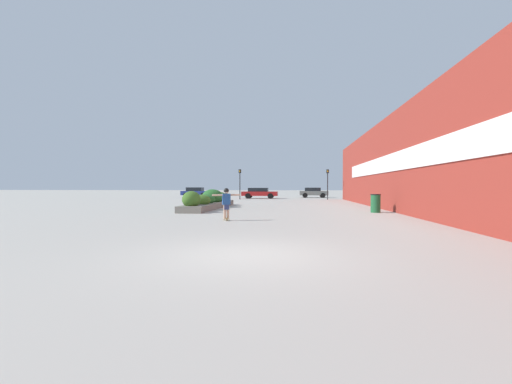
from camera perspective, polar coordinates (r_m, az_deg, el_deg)
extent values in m
plane|color=#ADA89E|center=(7.72, -1.50, -10.43)|extent=(300.00, 300.00, 0.00)
cube|color=maroon|center=(22.40, 22.52, 4.63)|extent=(0.60, 42.53, 6.02)
cube|color=white|center=(23.28, 21.02, 4.44)|extent=(0.06, 26.11, 1.08)
cube|color=slate|center=(24.67, -7.65, -2.21)|extent=(1.53, 10.33, 0.40)
ellipsoid|color=#3D6623|center=(20.58, -10.71, -1.23)|extent=(1.09, 1.24, 1.00)
ellipsoid|color=#3D6623|center=(22.16, -9.07, -1.35)|extent=(1.17, 1.27, 0.72)
ellipsoid|color=#286028|center=(23.71, -8.30, -1.21)|extent=(1.26, 1.25, 0.71)
ellipsoid|color=#286028|center=(25.40, -7.27, -0.76)|extent=(1.54, 1.48, 1.08)
ellipsoid|color=#3D6623|center=(26.94, -6.29, -0.85)|extent=(1.39, 1.57, 0.84)
ellipsoid|color=#286028|center=(28.66, -5.81, -0.86)|extent=(1.39, 1.19, 0.70)
cube|color=olive|center=(15.46, -4.97, -4.43)|extent=(0.39, 0.62, 0.01)
cylinder|color=beige|center=(15.66, -5.39, -4.58)|extent=(0.07, 0.07, 0.06)
cylinder|color=beige|center=(15.69, -4.88, -4.57)|extent=(0.07, 0.07, 0.06)
cylinder|color=beige|center=(15.25, -5.06, -4.73)|extent=(0.07, 0.07, 0.06)
cylinder|color=beige|center=(15.28, -4.54, -4.72)|extent=(0.07, 0.07, 0.06)
cylinder|color=tan|center=(15.42, -5.24, -3.26)|extent=(0.15, 0.15, 0.62)
cylinder|color=tan|center=(15.45, -4.70, -3.25)|extent=(0.15, 0.15, 0.62)
cube|color=navy|center=(15.42, -4.97, -2.51)|extent=(0.28, 0.26, 0.22)
cube|color=#234C8C|center=(15.41, -4.97, -1.19)|extent=(0.39, 0.30, 0.49)
cylinder|color=tan|center=(15.32, -6.46, -0.51)|extent=(0.45, 0.26, 0.08)
cylinder|color=tan|center=(15.49, -3.51, -0.49)|extent=(0.45, 0.26, 0.08)
sphere|color=tan|center=(15.40, -4.98, 0.09)|extent=(0.20, 0.20, 0.20)
sphere|color=black|center=(15.40, -4.98, 0.23)|extent=(0.23, 0.23, 0.23)
cylinder|color=#1E5B33|center=(21.34, 19.30, -1.86)|extent=(0.56, 0.56, 1.04)
cylinder|color=black|center=(21.32, 19.31, -0.40)|extent=(0.58, 0.58, 0.05)
cube|color=maroon|center=(44.73, 0.63, -0.28)|extent=(4.66, 1.89, 0.55)
cube|color=black|center=(44.74, 0.40, 0.39)|extent=(2.56, 1.66, 0.48)
cylinder|color=black|center=(45.51, 2.56, -0.61)|extent=(0.71, 0.22, 0.71)
cylinder|color=black|center=(43.72, 2.40, -0.67)|extent=(0.71, 0.22, 0.71)
cylinder|color=black|center=(45.79, -1.05, -0.60)|extent=(0.71, 0.22, 0.71)
cylinder|color=black|center=(44.01, -1.35, -0.66)|extent=(0.71, 0.22, 0.71)
cube|color=navy|center=(49.14, -9.96, -0.17)|extent=(4.02, 1.78, 0.59)
cube|color=black|center=(49.18, -10.14, 0.47)|extent=(2.21, 1.56, 0.50)
cylinder|color=black|center=(49.63, -8.30, -0.50)|extent=(0.70, 0.22, 0.70)
cylinder|color=black|center=(48.00, -8.81, -0.54)|extent=(0.70, 0.22, 0.70)
cylinder|color=black|center=(50.32, -11.05, -0.49)|extent=(0.70, 0.22, 0.70)
cylinder|color=black|center=(48.71, -11.64, -0.53)|extent=(0.70, 0.22, 0.70)
cube|color=navy|center=(50.40, 21.37, -0.16)|extent=(4.08, 1.84, 0.73)
cube|color=black|center=(50.35, 21.20, 0.56)|extent=(2.25, 1.62, 0.54)
cylinder|color=black|center=(51.59, 22.48, -0.54)|extent=(0.63, 0.22, 0.63)
cylinder|color=black|center=(49.91, 23.03, -0.59)|extent=(0.63, 0.22, 0.63)
cylinder|color=black|center=(50.94, 19.74, -0.54)|extent=(0.63, 0.22, 0.63)
cylinder|color=black|center=(49.24, 20.21, -0.59)|extent=(0.63, 0.22, 0.63)
cube|color=slate|center=(49.02, 9.59, -0.18)|extent=(3.95, 1.85, 0.60)
cube|color=black|center=(49.01, 9.40, 0.45)|extent=(2.17, 1.63, 0.48)
cylinder|color=black|center=(49.99, 10.93, -0.51)|extent=(0.68, 0.22, 0.68)
cylinder|color=black|center=(48.24, 11.09, -0.56)|extent=(0.68, 0.22, 0.68)
cylinder|color=black|center=(49.85, 8.13, -0.51)|extent=(0.68, 0.22, 0.68)
cylinder|color=black|center=(48.10, 8.19, -0.56)|extent=(0.68, 0.22, 0.68)
cylinder|color=black|center=(41.57, -2.70, 0.97)|extent=(0.11, 0.11, 3.20)
cube|color=black|center=(41.61, -2.70, 3.49)|extent=(0.28, 0.20, 0.45)
sphere|color=#2D2823|center=(41.50, -2.73, 3.70)|extent=(0.15, 0.15, 0.15)
sphere|color=orange|center=(41.49, -2.73, 3.50)|extent=(0.15, 0.15, 0.15)
sphere|color=#2D2823|center=(41.49, -2.73, 3.29)|extent=(0.15, 0.15, 0.15)
cylinder|color=black|center=(41.64, 11.84, 0.92)|extent=(0.11, 0.11, 3.15)
cube|color=black|center=(41.68, 11.85, 3.40)|extent=(0.28, 0.20, 0.45)
sphere|color=#2D2823|center=(41.57, 11.87, 3.61)|extent=(0.15, 0.15, 0.15)
sphere|color=orange|center=(41.56, 11.87, 3.40)|extent=(0.15, 0.15, 0.15)
sphere|color=#2D2823|center=(41.56, 11.86, 3.20)|extent=(0.15, 0.15, 0.15)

